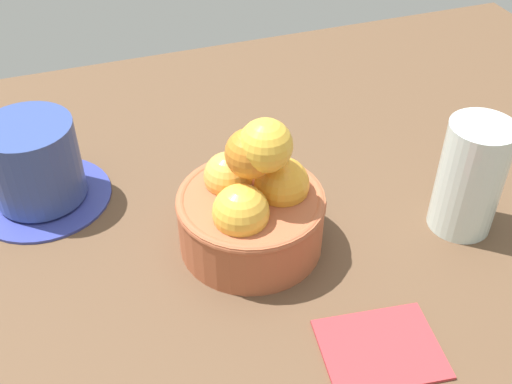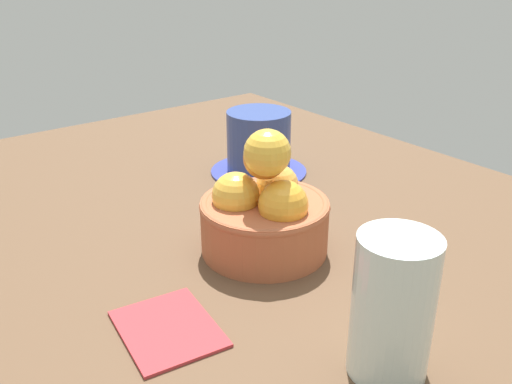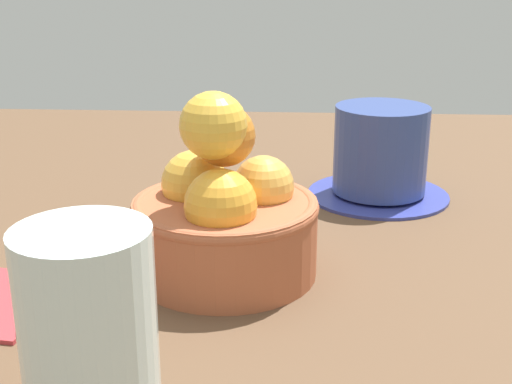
# 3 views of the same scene
# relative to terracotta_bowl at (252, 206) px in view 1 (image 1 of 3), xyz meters

# --- Properties ---
(ground_plane) EXTENTS (1.11, 0.81, 0.04)m
(ground_plane) POSITION_rel_terracotta_bowl_xyz_m (-0.00, 0.00, -0.07)
(ground_plane) COLOR brown
(terracotta_bowl) EXTENTS (0.13, 0.13, 0.14)m
(terracotta_bowl) POSITION_rel_terracotta_bowl_xyz_m (0.00, 0.00, 0.00)
(terracotta_bowl) COLOR #AD5938
(terracotta_bowl) RESTS_ON ground_plane
(coffee_cup) EXTENTS (0.14, 0.14, 0.09)m
(coffee_cup) POSITION_rel_terracotta_bowl_xyz_m (-0.18, 0.13, -0.01)
(coffee_cup) COLOR #343D96
(coffee_cup) RESTS_ON ground_plane
(water_glass) EXTENTS (0.06, 0.06, 0.11)m
(water_glass) POSITION_rel_terracotta_bowl_xyz_m (0.20, -0.04, 0.01)
(water_glass) COLOR silver
(water_glass) RESTS_ON ground_plane
(folded_napkin) EXTENTS (0.10, 0.09, 0.01)m
(folded_napkin) POSITION_rel_terracotta_bowl_xyz_m (0.06, -0.15, -0.04)
(folded_napkin) COLOR #B23338
(folded_napkin) RESTS_ON ground_plane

